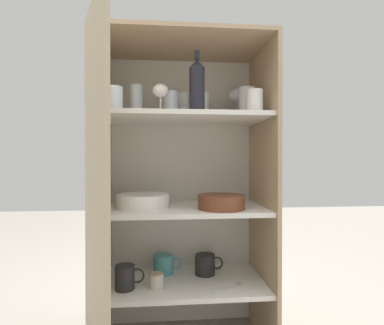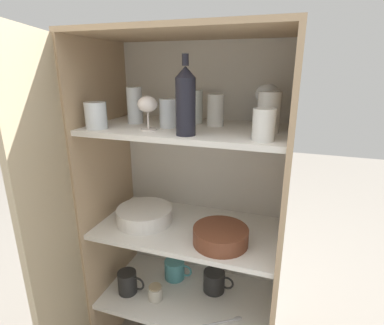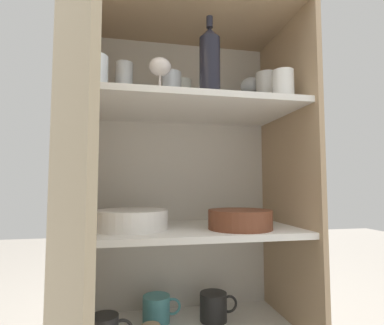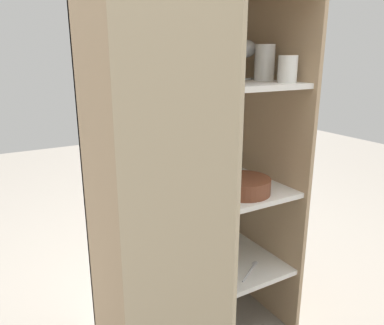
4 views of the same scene
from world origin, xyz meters
name	(u,v)px [view 4 (image 4 of 4)]	position (x,y,z in m)	size (l,w,h in m)	color
cupboard_back_panel	(173,168)	(0.00, 0.41, 0.69)	(0.77, 0.02, 1.39)	silver
cupboard_side_left	(102,200)	(-0.38, 0.20, 0.69)	(0.02, 0.44, 1.39)	tan
cupboard_side_right	(272,168)	(0.38, 0.20, 0.69)	(0.02, 0.44, 1.39)	tan
shelf_board_lower	(197,274)	(0.00, 0.20, 0.29)	(0.73, 0.40, 0.02)	white
shelf_board_middle	(198,197)	(0.00, 0.20, 0.63)	(0.73, 0.40, 0.02)	white
shelf_board_upper	(198,86)	(0.00, 0.20, 1.05)	(0.73, 0.40, 0.02)	white
cupboard_door	(172,246)	(-0.31, -0.20, 0.69)	(0.16, 0.36, 1.39)	tan
tumbler_glass_0	(187,69)	(-0.06, 0.17, 1.12)	(0.07, 0.07, 0.10)	white
tumbler_glass_1	(287,69)	(0.29, 0.06, 1.11)	(0.07, 0.07, 0.10)	white
tumbler_glass_2	(265,63)	(0.30, 0.19, 1.13)	(0.08, 0.08, 0.14)	white
tumbler_glass_3	(213,66)	(0.10, 0.25, 1.12)	(0.06, 0.06, 0.12)	white
tumbler_glass_4	(139,64)	(-0.22, 0.21, 1.14)	(0.06, 0.06, 0.14)	white
tumbler_glass_5	(186,64)	(0.00, 0.30, 1.13)	(0.06, 0.06, 0.13)	white
tumbler_glass_6	(132,73)	(-0.30, 0.06, 1.11)	(0.08, 0.08, 0.10)	white
wine_glass_0	(186,59)	(-0.11, 0.09, 1.15)	(0.07, 0.07, 0.12)	silver
wine_glass_1	(245,50)	(0.28, 0.29, 1.18)	(0.09, 0.09, 0.16)	white
wine_bottle	(232,51)	(0.05, 0.06, 1.18)	(0.07, 0.07, 0.25)	black
plate_stack_white	(155,197)	(-0.19, 0.18, 0.67)	(0.24, 0.24, 0.06)	white
mixing_bowl_large	(244,185)	(0.16, 0.12, 0.68)	(0.21, 0.21, 0.06)	brown
coffee_mug_primary	(146,290)	(-0.26, 0.12, 0.35)	(0.13, 0.08, 0.10)	black
coffee_mug_extra_1	(167,259)	(-0.10, 0.28, 0.34)	(0.14, 0.10, 0.09)	teal
coffee_mug_extra_2	(212,249)	(0.11, 0.26, 0.35)	(0.14, 0.10, 0.10)	black
storage_jar	(179,283)	(-0.13, 0.13, 0.33)	(0.06, 0.06, 0.06)	beige
serving_spoon	(251,269)	(0.20, 0.10, 0.30)	(0.15, 0.10, 0.01)	silver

